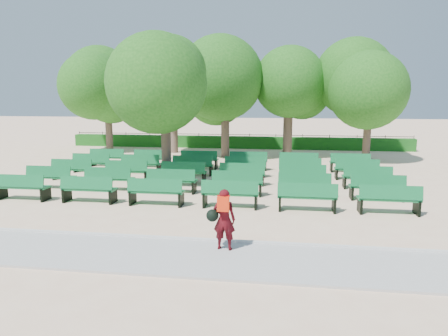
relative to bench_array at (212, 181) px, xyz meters
name	(u,v)px	position (x,y,z in m)	size (l,w,h in m)	color
ground	(199,189)	(-0.37, -1.05, -0.10)	(120.00, 120.00, 0.00)	beige
paving	(139,255)	(-0.37, -8.45, -0.07)	(30.00, 2.20, 0.06)	#B1B0AC
curb	(153,238)	(-0.37, -7.30, -0.05)	(30.00, 0.12, 0.10)	silver
hedge	(236,142)	(-0.37, 12.95, 0.35)	(26.00, 0.70, 0.90)	#195D19
fence	(237,147)	(-0.37, 13.35, -0.10)	(26.00, 0.10, 1.02)	black
tree_line	(230,155)	(-0.37, 8.95, -0.10)	(21.80, 6.80, 7.04)	#26671B
bench_array	(212,181)	(0.00, 0.00, 0.00)	(2.03, 0.76, 1.26)	#126A35
tree_among	(165,91)	(-2.16, 0.21, 4.03)	(4.15, 4.15, 6.02)	brown
person	(223,218)	(1.65, -7.88, 0.76)	(0.75, 0.46, 1.56)	#45090F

